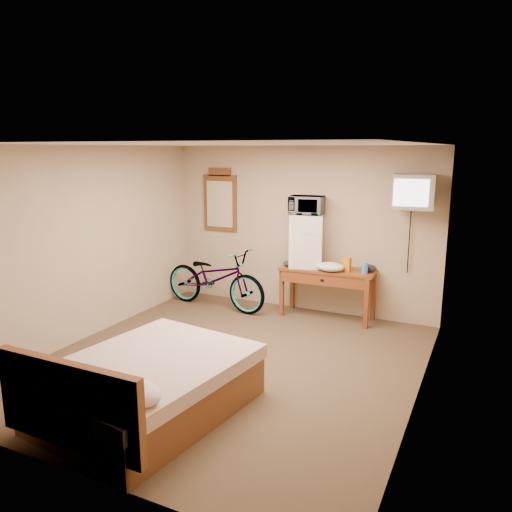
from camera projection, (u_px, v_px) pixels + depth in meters
name	position (u px, v px, depth m)	size (l,w,h in m)	color
room	(228.00, 259.00, 5.57)	(4.60, 4.64, 2.50)	#433521
desk	(327.00, 277.00, 7.24)	(1.39, 0.58, 0.75)	brown
mini_fridge	(306.00, 240.00, 7.31)	(0.59, 0.57, 0.77)	white
microwave	(307.00, 205.00, 7.20)	(0.48, 0.33, 0.27)	white
snack_bag	(347.00, 264.00, 7.04)	(0.10, 0.06, 0.21)	orange
blue_cup	(365.00, 268.00, 6.92)	(0.09, 0.09, 0.16)	#3E7CD3
cloth_cream	(330.00, 267.00, 7.07)	(0.40, 0.31, 0.12)	white
cloth_dark_a	(292.00, 264.00, 7.32)	(0.27, 0.20, 0.10)	black
cloth_dark_b	(369.00, 268.00, 7.05)	(0.22, 0.18, 0.10)	black
crt_television	(414.00, 192.00, 6.51)	(0.56, 0.62, 0.45)	black
wall_mirror	(220.00, 201.00, 8.08)	(0.60, 0.04, 1.01)	brown
bicycle	(215.00, 278.00, 7.78)	(0.64, 1.82, 0.96)	black
bed	(143.00, 386.00, 4.62)	(1.68, 2.08, 0.90)	brown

